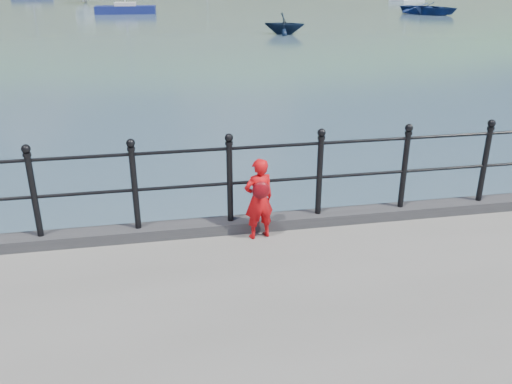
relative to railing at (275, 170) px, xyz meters
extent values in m
plane|color=#2D4251|center=(0.00, 0.15, -1.82)|extent=(600.00, 600.00, 0.00)
cube|color=#28282B|center=(0.00, 0.00, -0.75)|extent=(60.00, 0.30, 0.15)
cylinder|color=black|center=(0.00, 0.00, -0.15)|extent=(18.00, 0.04, 0.04)
cylinder|color=black|center=(0.00, 0.00, 0.32)|extent=(18.00, 0.04, 0.04)
cylinder|color=black|center=(-3.00, 0.00, -0.15)|extent=(0.08, 0.08, 1.05)
sphere|color=black|center=(-3.00, 0.00, 0.47)|extent=(0.11, 0.11, 0.11)
cylinder|color=black|center=(-1.80, 0.00, -0.15)|extent=(0.08, 0.08, 1.05)
sphere|color=black|center=(-1.80, 0.00, 0.47)|extent=(0.11, 0.11, 0.11)
cylinder|color=black|center=(-0.60, 0.00, -0.15)|extent=(0.08, 0.08, 1.05)
sphere|color=black|center=(-0.60, 0.00, 0.47)|extent=(0.11, 0.11, 0.11)
cylinder|color=black|center=(0.60, 0.00, -0.15)|extent=(0.08, 0.08, 1.05)
sphere|color=black|center=(0.60, 0.00, 0.47)|extent=(0.11, 0.11, 0.11)
cylinder|color=black|center=(1.80, 0.00, -0.15)|extent=(0.08, 0.08, 1.05)
sphere|color=black|center=(1.80, 0.00, 0.47)|extent=(0.11, 0.11, 0.11)
cylinder|color=black|center=(3.00, 0.00, -0.15)|extent=(0.08, 0.08, 1.05)
sphere|color=black|center=(3.00, 0.00, 0.47)|extent=(0.11, 0.11, 0.11)
ellipsoid|color=#333A21|center=(20.00, 195.15, -17.22)|extent=(400.00, 100.00, 88.00)
ellipsoid|color=#387026|center=(60.00, 255.15, -29.12)|extent=(600.00, 180.00, 156.00)
imported|color=red|center=(-0.27, -0.25, -0.28)|extent=(0.44, 0.34, 1.08)
ellipsoid|color=red|center=(-0.27, -0.38, -0.11)|extent=(0.22, 0.11, 0.23)
imported|color=navy|center=(23.19, 40.97, -1.29)|extent=(6.01, 6.28, 1.06)
imported|color=black|center=(7.03, 29.10, -1.15)|extent=(3.19, 2.98, 1.35)
cube|color=navy|center=(-3.65, 46.68, -1.57)|extent=(5.46, 2.07, 0.90)
cube|color=beige|center=(-3.65, 46.68, -1.07)|extent=(1.95, 1.32, 0.50)
camera|label=1|loc=(-1.45, -6.42, 2.47)|focal=38.00mm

